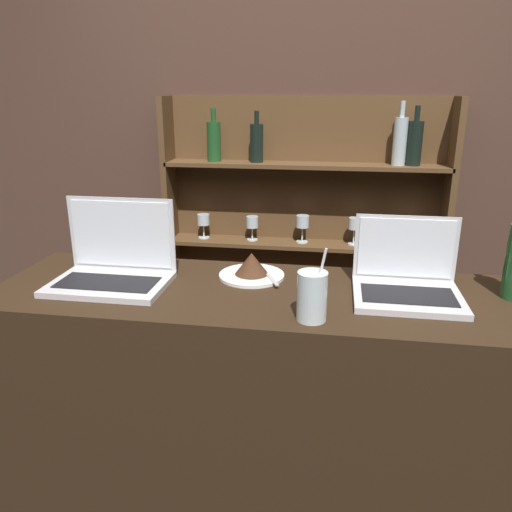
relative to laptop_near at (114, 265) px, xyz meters
The scene contains 7 objects.
bar_counter 0.81m from the laptop_near, ahead, with size 1.80×0.50×1.08m.
back_wall 1.38m from the laptop_near, 65.89° to the left, with size 7.00×0.06×2.70m.
back_shelf 1.30m from the laptop_near, 66.38° to the left, with size 1.42×0.18×1.62m.
laptop_near is the anchor object (origin of this frame).
laptop_far 0.88m from the laptop_near, ahead, with size 0.30×0.25×0.22m.
cake_plate 0.43m from the laptop_near, 15.20° to the left, with size 0.21×0.21×0.08m.
water_glass 0.64m from the laptop_near, 15.77° to the right, with size 0.08×0.08×0.19m.
Camera 1 is at (0.10, -1.10, 1.64)m, focal length 35.00 mm.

